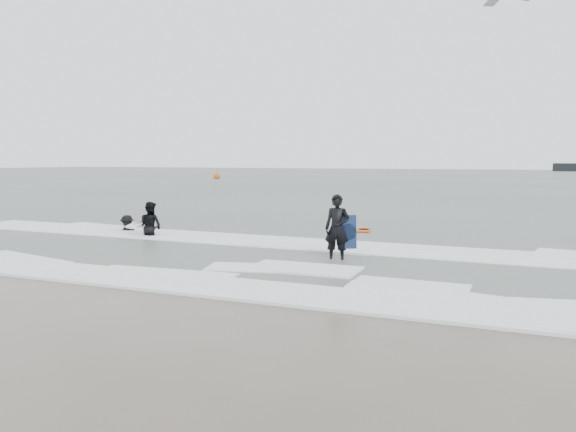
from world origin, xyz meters
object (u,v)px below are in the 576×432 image
at_px(buoy, 217,176).
at_px(surfer_right_near, 350,233).
at_px(surfer_wading, 151,237).
at_px(surfer_centre, 337,261).
at_px(surfer_breaker, 127,233).

bearing_deg(buoy, surfer_right_near, -54.26).
xyz_separation_m(surfer_wading, buoy, (-30.31, 55.37, 0.42)).
height_order(surfer_wading, surfer_right_near, surfer_wading).
height_order(surfer_wading, buoy, buoy).
height_order(surfer_centre, surfer_breaker, surfer_centre).
distance_m(surfer_wading, surfer_right_near, 7.75).
bearing_deg(surfer_right_near, surfer_centre, 74.56).
height_order(surfer_breaker, surfer_right_near, surfer_right_near).
xyz_separation_m(surfer_centre, buoy, (-38.37, 57.40, 0.42)).
xyz_separation_m(surfer_centre, surfer_right_near, (-1.58, 6.27, 0.00)).
distance_m(surfer_breaker, surfer_right_near, 8.86).
relative_size(surfer_right_near, buoy, 1.00).
height_order(surfer_breaker, buoy, buoy).
height_order(surfer_centre, surfer_wading, surfer_centre).
relative_size(surfer_breaker, buoy, 0.95).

